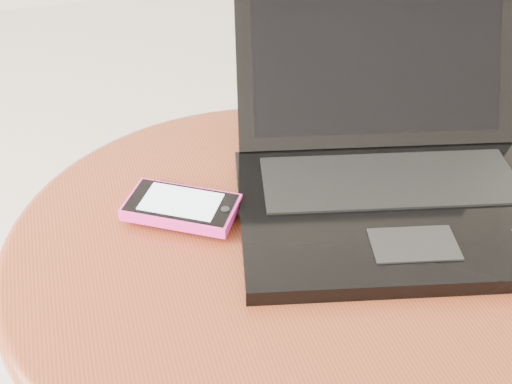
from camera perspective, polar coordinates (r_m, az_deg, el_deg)
name	(u,v)px	position (r m, az deg, el deg)	size (l,w,h in m)	color
table	(271,304)	(0.84, 1.20, -9.14)	(0.60, 0.60, 0.48)	#5A230F
laptop	(392,165)	(0.83, 11.07, 2.18)	(0.43, 0.43, 0.22)	black
phone_black	(186,202)	(0.82, -5.78, -0.78)	(0.11, 0.10, 0.01)	black
phone_pink	(181,207)	(0.80, -6.14, -1.20)	(0.14, 0.12, 0.02)	#FF2FA4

